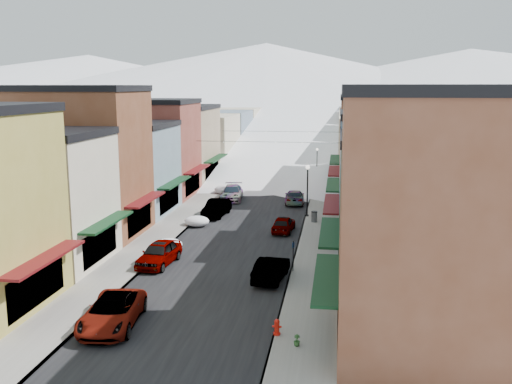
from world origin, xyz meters
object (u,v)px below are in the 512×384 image
(car_dark_hatch, at_px, (216,208))
(car_green_sedan, at_px, (271,269))
(fire_hydrant, at_px, (277,328))
(trash_can, at_px, (314,217))
(streetlamp_near, at_px, (307,184))
(car_white_suv, at_px, (112,312))
(car_silver_sedan, at_px, (159,253))

(car_dark_hatch, distance_m, car_green_sedan, 18.98)
(fire_hydrant, height_order, trash_can, trash_can)
(streetlamp_near, bearing_deg, car_white_suv, -108.09)
(car_white_suv, relative_size, streetlamp_near, 1.15)
(car_white_suv, bearing_deg, car_dark_hatch, 84.12)
(car_white_suv, distance_m, car_silver_sedan, 10.48)
(car_dark_hatch, bearing_deg, car_green_sedan, -61.60)
(car_white_suv, relative_size, trash_can, 5.79)
(car_silver_sedan, xyz_separation_m, streetlamp_near, (9.50, 16.19, 2.42))
(car_dark_hatch, bearing_deg, car_silver_sedan, -87.51)
(fire_hydrant, distance_m, streetlamp_near, 26.90)
(trash_can, relative_size, streetlamp_near, 0.20)
(car_green_sedan, height_order, fire_hydrant, car_green_sedan)
(car_silver_sedan, height_order, car_green_sedan, car_silver_sedan)
(car_silver_sedan, bearing_deg, trash_can, 58.77)
(car_silver_sedan, distance_m, trash_can, 17.29)
(car_silver_sedan, relative_size, trash_can, 5.01)
(car_silver_sedan, relative_size, streetlamp_near, 1.00)
(car_white_suv, distance_m, streetlamp_near, 28.13)
(trash_can, height_order, streetlamp_near, streetlamp_near)
(car_silver_sedan, xyz_separation_m, trash_can, (10.29, 13.89, -0.19))
(fire_hydrant, bearing_deg, trash_can, 88.15)
(car_silver_sedan, distance_m, car_green_sedan, 8.44)
(car_white_suv, height_order, trash_can, car_white_suv)
(car_silver_sedan, relative_size, car_dark_hatch, 1.00)
(car_dark_hatch, height_order, fire_hydrant, car_dark_hatch)
(car_green_sedan, xyz_separation_m, trash_can, (2.09, 15.90, -0.11))
(car_dark_hatch, relative_size, trash_can, 5.01)
(car_silver_sedan, xyz_separation_m, car_dark_hatch, (0.80, 15.46, -0.03))
(car_silver_sedan, xyz_separation_m, car_green_sedan, (8.20, -2.01, -0.08))
(car_dark_hatch, xyz_separation_m, trash_can, (9.49, -1.57, -0.16))
(streetlamp_near, bearing_deg, fire_hydrant, -90.00)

